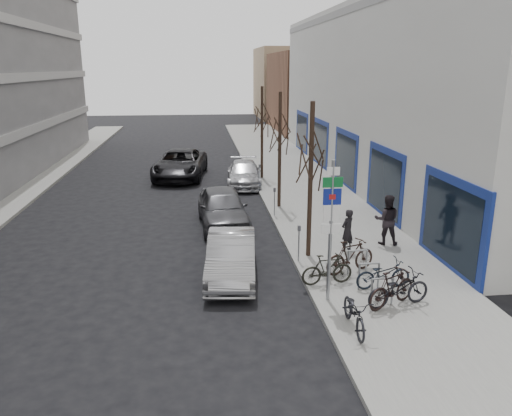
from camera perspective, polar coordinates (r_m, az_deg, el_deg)
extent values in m
plane|color=black|center=(14.34, -1.36, -11.44)|extent=(120.00, 120.00, 0.00)
cube|color=slate|center=(24.27, 7.07, 0.19)|extent=(5.00, 70.00, 0.15)
cube|color=#B7B7B2|center=(33.98, 26.24, 11.60)|extent=(20.00, 32.00, 10.00)
cube|color=brown|center=(54.62, 8.62, 12.96)|extent=(12.00, 14.00, 8.00)
cube|color=#937A5B|center=(69.29, 5.77, 14.04)|extent=(13.00, 12.00, 9.00)
cylinder|color=gray|center=(13.91, 8.49, -3.08)|extent=(0.10, 0.10, 4.20)
cube|color=white|center=(13.41, 8.83, 4.17)|extent=(0.35, 0.03, 0.22)
cube|color=#0C5926|center=(13.48, 8.78, 2.92)|extent=(0.55, 0.03, 0.28)
cube|color=navy|center=(13.57, 8.71, 1.28)|extent=(0.50, 0.03, 0.45)
cube|color=maroon|center=(13.56, 8.72, 1.26)|extent=(0.18, 0.02, 0.14)
cube|color=white|center=(13.69, 8.63, -0.55)|extent=(0.45, 0.03, 0.45)
cube|color=white|center=(13.82, 8.55, -2.34)|extent=(0.55, 0.03, 0.28)
cylinder|color=gray|center=(14.36, 13.05, -9.38)|extent=(0.06, 0.06, 0.80)
cylinder|color=gray|center=(14.57, 15.31, -9.17)|extent=(0.06, 0.06, 0.80)
cylinder|color=gray|center=(14.30, 14.29, -7.82)|extent=(0.60, 0.06, 0.06)
cylinder|color=gray|center=(15.31, 11.69, -7.67)|extent=(0.06, 0.06, 0.80)
cylinder|color=gray|center=(15.50, 13.82, -7.50)|extent=(0.06, 0.06, 0.80)
cylinder|color=gray|center=(15.25, 12.85, -6.20)|extent=(0.60, 0.06, 0.06)
cylinder|color=gray|center=(16.27, 10.50, -6.15)|extent=(0.06, 0.06, 0.80)
cylinder|color=gray|center=(16.45, 12.51, -6.02)|extent=(0.06, 0.06, 0.80)
cylinder|color=gray|center=(16.22, 11.58, -4.77)|extent=(0.60, 0.06, 0.06)
cylinder|color=black|center=(17.05, 6.22, 2.80)|extent=(0.16, 0.16, 5.50)
cylinder|color=black|center=(23.31, 2.72, 6.39)|extent=(0.16, 0.16, 5.50)
cylinder|color=black|center=(29.68, 0.69, 8.44)|extent=(0.16, 0.16, 5.50)
cylinder|color=gray|center=(17.07, 4.91, -4.33)|extent=(0.05, 0.05, 1.10)
cube|color=#3F3F44|center=(16.87, 4.96, -2.32)|extent=(0.10, 0.08, 0.18)
cylinder|color=gray|center=(22.23, 2.13, 0.52)|extent=(0.05, 0.05, 1.10)
cube|color=#3F3F44|center=(22.08, 2.14, 2.09)|extent=(0.10, 0.08, 0.18)
cylinder|color=gray|center=(27.53, 0.40, 3.52)|extent=(0.05, 0.05, 1.10)
cube|color=#3F3F44|center=(27.40, 0.40, 4.81)|extent=(0.10, 0.08, 0.18)
imported|color=black|center=(12.99, 11.23, -11.33)|extent=(0.60, 1.83, 1.11)
imported|color=black|center=(14.42, 15.28, -8.79)|extent=(1.85, 1.34, 1.10)
imported|color=black|center=(15.49, 14.34, -7.05)|extent=(1.76, 0.68, 1.05)
imported|color=black|center=(15.42, 8.13, -6.93)|extent=(1.67, 0.64, 0.99)
imported|color=black|center=(14.47, 15.99, -8.58)|extent=(2.01, 0.99, 1.18)
imported|color=black|center=(16.36, 10.72, -5.40)|extent=(1.95, 1.20, 1.14)
imported|color=#939397|center=(16.09, -2.84, -5.54)|extent=(1.92, 4.44, 1.42)
imported|color=#46464A|center=(21.16, -3.83, 0.04)|extent=(2.23, 4.94, 1.65)
imported|color=#A5A6AB|center=(28.62, -1.39, 3.94)|extent=(2.25, 4.78, 1.35)
imported|color=black|center=(30.96, -8.65, 5.01)|extent=(3.54, 6.42, 1.70)
imported|color=black|center=(18.18, 10.40, -2.53)|extent=(0.68, 0.63, 1.55)
imported|color=black|center=(19.15, 14.72, -1.26)|extent=(0.81, 0.65, 1.92)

